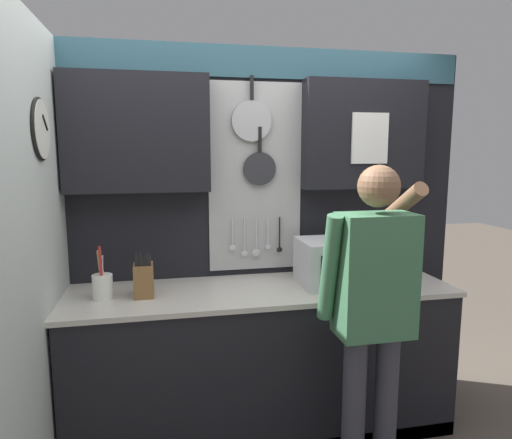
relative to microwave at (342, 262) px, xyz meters
The scene contains 8 objects.
ground_plane 1.18m from the microwave, behind, with size 14.00×14.00×0.00m, color brown.
base_cabinet_counter 0.79m from the microwave, behind, with size 2.33×0.67×0.93m.
back_wall_unit 0.74m from the microwave, 148.43° to the left, with size 2.90×0.22×2.41m.
side_wall 1.74m from the microwave, 167.99° to the right, with size 0.07×1.60×2.41m.
microwave is the anchor object (origin of this frame).
knife_block 1.21m from the microwave, behind, with size 0.11×0.15×0.27m.
utensil_crock 1.44m from the microwave, behind, with size 0.11×0.11×0.31m.
person 0.57m from the microwave, 96.59° to the right, with size 0.54×0.61×1.69m.
Camera 1 is at (-0.59, -2.62, 1.76)m, focal length 32.00 mm.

